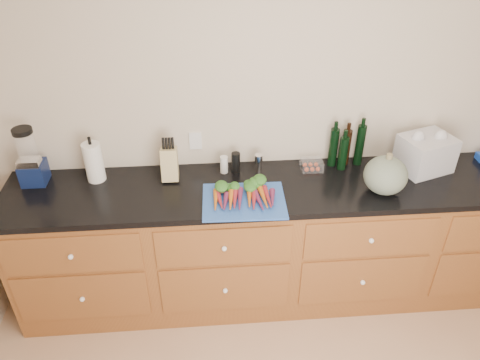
{
  "coord_description": "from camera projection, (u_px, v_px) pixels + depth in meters",
  "views": [
    {
      "loc": [
        -0.52,
        -1.11,
        2.62
      ],
      "look_at": [
        -0.34,
        1.2,
        1.06
      ],
      "focal_mm": 35.0,
      "sensor_mm": 36.0,
      "label": 1
    }
  ],
  "objects": [
    {
      "name": "cabinets",
      "position": [
        287.0,
        243.0,
        3.23
      ],
      "size": [
        3.6,
        0.64,
        0.9
      ],
      "color": "brown",
      "rests_on": "ground"
    },
    {
      "name": "bottles",
      "position": [
        346.0,
        148.0,
        3.09
      ],
      "size": [
        0.24,
        0.12,
        0.28
      ],
      "color": "black",
      "rests_on": "countertop"
    },
    {
      "name": "grocery_bag",
      "position": [
        425.0,
        153.0,
        3.06
      ],
      "size": [
        0.38,
        0.34,
        0.23
      ],
      "primitive_type": null,
      "rotation": [
        0.0,
        0.0,
        0.32
      ],
      "color": "silver",
      "rests_on": "countertop"
    },
    {
      "name": "canister_chrome",
      "position": [
        259.0,
        163.0,
        3.07
      ],
      "size": [
        0.05,
        0.05,
        0.12
      ],
      "primitive_type": "cylinder",
      "color": "white",
      "rests_on": "countertop"
    },
    {
      "name": "wall_back",
      "position": [
        287.0,
        111.0,
        3.03
      ],
      "size": [
        4.1,
        0.05,
        2.6
      ],
      "primitive_type": "cube",
      "color": "beige",
      "rests_on": "ground"
    },
    {
      "name": "blender_appliance",
      "position": [
        30.0,
        160.0,
        2.89
      ],
      "size": [
        0.15,
        0.15,
        0.38
      ],
      "color": "#0E1A44",
      "rests_on": "countertop"
    },
    {
      "name": "knife_block",
      "position": [
        170.0,
        164.0,
        2.97
      ],
      "size": [
        0.1,
        0.1,
        0.21
      ],
      "primitive_type": "cube",
      "color": "tan",
      "rests_on": "countertop"
    },
    {
      "name": "paper_towel",
      "position": [
        94.0,
        162.0,
        2.94
      ],
      "size": [
        0.12,
        0.12,
        0.26
      ],
      "primitive_type": "cylinder",
      "color": "white",
      "rests_on": "countertop"
    },
    {
      "name": "cutting_board",
      "position": [
        244.0,
        201.0,
        2.81
      ],
      "size": [
        0.51,
        0.39,
        0.01
      ],
      "primitive_type": "cube",
      "rotation": [
        0.0,
        0.0,
        -0.03
      ],
      "color": "#2956AF",
      "rests_on": "countertop"
    },
    {
      "name": "squash",
      "position": [
        386.0,
        175.0,
        2.84
      ],
      "size": [
        0.26,
        0.26,
        0.24
      ],
      "primitive_type": "ellipsoid",
      "color": "#546252",
      "rests_on": "countertop"
    },
    {
      "name": "grinder_salt",
      "position": [
        224.0,
        165.0,
        3.05
      ],
      "size": [
        0.05,
        0.05,
        0.12
      ],
      "primitive_type": "cylinder",
      "color": "silver",
      "rests_on": "countertop"
    },
    {
      "name": "carrots",
      "position": [
        243.0,
        194.0,
        2.82
      ],
      "size": [
        0.37,
        0.28,
        0.05
      ],
      "color": "#CA6517",
      "rests_on": "cutting_board"
    },
    {
      "name": "tomato_box",
      "position": [
        312.0,
        165.0,
        3.1
      ],
      "size": [
        0.14,
        0.11,
        0.07
      ],
      "primitive_type": "cube",
      "color": "white",
      "rests_on": "countertop"
    },
    {
      "name": "countertop",
      "position": [
        292.0,
        187.0,
        2.98
      ],
      "size": [
        3.64,
        0.62,
        0.04
      ],
      "primitive_type": "cube",
      "color": "black",
      "rests_on": "cabinets"
    },
    {
      "name": "grinder_pepper",
      "position": [
        236.0,
        163.0,
        3.05
      ],
      "size": [
        0.06,
        0.06,
        0.14
      ],
      "primitive_type": "cylinder",
      "color": "black",
      "rests_on": "countertop"
    }
  ]
}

